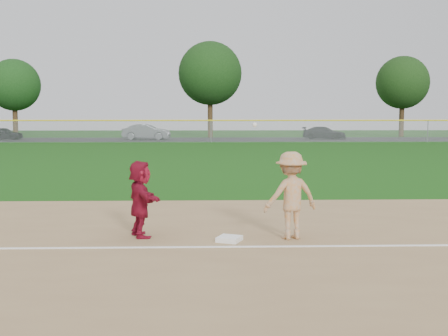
{
  "coord_description": "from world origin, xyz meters",
  "views": [
    {
      "loc": [
        -0.39,
        -11.17,
        2.5
      ],
      "look_at": [
        0.0,
        1.5,
        1.3
      ],
      "focal_mm": 45.0,
      "sensor_mm": 36.0,
      "label": 1
    }
  ],
  "objects_px": {
    "car_left": "(4,133)",
    "car_right": "(324,133)",
    "car_mid": "(146,132)",
    "base_runner": "(140,199)",
    "first_base": "(229,239)"
  },
  "relations": [
    {
      "from": "car_right",
      "to": "car_mid",
      "type": "bearing_deg",
      "value": 106.06
    },
    {
      "from": "base_runner",
      "to": "car_right",
      "type": "height_order",
      "value": "base_runner"
    },
    {
      "from": "car_mid",
      "to": "first_base",
      "type": "bearing_deg",
      "value": -166.78
    },
    {
      "from": "base_runner",
      "to": "car_left",
      "type": "height_order",
      "value": "base_runner"
    },
    {
      "from": "first_base",
      "to": "car_right",
      "type": "height_order",
      "value": "car_right"
    },
    {
      "from": "base_runner",
      "to": "car_left",
      "type": "bearing_deg",
      "value": 1.68
    },
    {
      "from": "car_left",
      "to": "car_mid",
      "type": "relative_size",
      "value": 0.78
    },
    {
      "from": "base_runner",
      "to": "first_base",
      "type": "bearing_deg",
      "value": -126.03
    },
    {
      "from": "first_base",
      "to": "car_right",
      "type": "bearing_deg",
      "value": 75.94
    },
    {
      "from": "car_left",
      "to": "car_right",
      "type": "xyz_separation_m",
      "value": [
        32.54,
        0.23,
        0.01
      ]
    },
    {
      "from": "first_base",
      "to": "base_runner",
      "type": "relative_size",
      "value": 0.27
    },
    {
      "from": "base_runner",
      "to": "car_mid",
      "type": "relative_size",
      "value": 0.33
    },
    {
      "from": "base_runner",
      "to": "car_left",
      "type": "distance_m",
      "value": 49.61
    },
    {
      "from": "car_mid",
      "to": "car_right",
      "type": "height_order",
      "value": "car_mid"
    },
    {
      "from": "first_base",
      "to": "base_runner",
      "type": "xyz_separation_m",
      "value": [
        -1.8,
        0.48,
        0.73
      ]
    }
  ]
}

